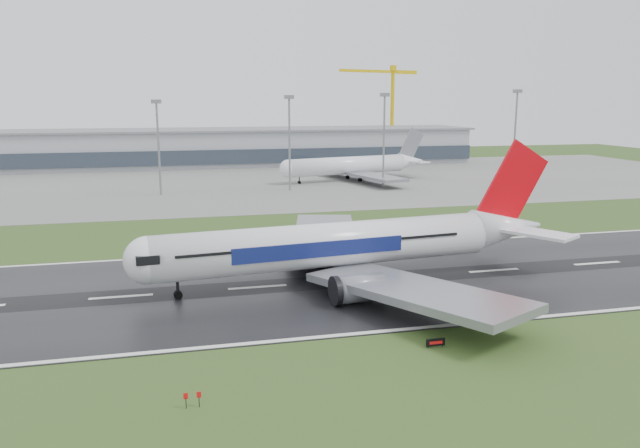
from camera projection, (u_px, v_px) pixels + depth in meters
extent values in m
plane|color=#2B4519|center=(257.00, 288.00, 93.65)|extent=(520.00, 520.00, 0.00)
cube|color=black|center=(257.00, 287.00, 93.64)|extent=(400.00, 45.00, 0.10)
cube|color=slate|center=(209.00, 182.00, 212.75)|extent=(400.00, 130.00, 0.08)
cube|color=#90949B|center=(200.00, 148.00, 268.44)|extent=(240.00, 36.00, 15.00)
cylinder|color=gray|center=(159.00, 150.00, 182.61)|extent=(0.64, 0.64, 27.22)
cylinder|color=gray|center=(290.00, 145.00, 191.58)|extent=(0.64, 0.64, 28.56)
cylinder|color=gray|center=(384.00, 143.00, 198.65)|extent=(0.64, 0.64, 29.30)
cylinder|color=gray|center=(515.00, 139.00, 209.34)|extent=(0.64, 0.64, 30.58)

